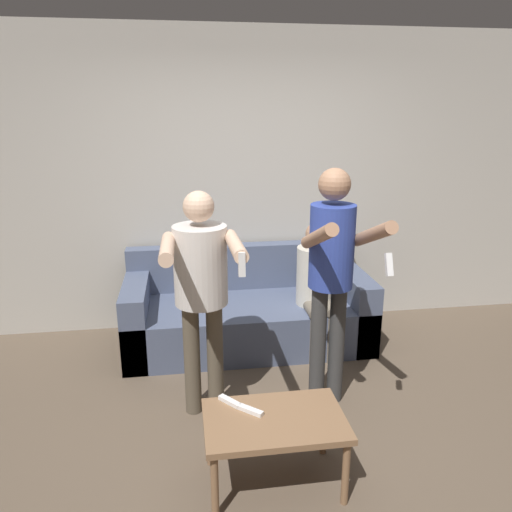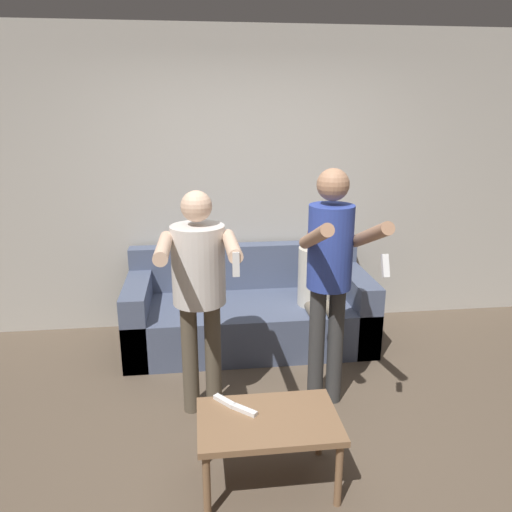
{
  "view_description": "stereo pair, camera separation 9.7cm",
  "coord_description": "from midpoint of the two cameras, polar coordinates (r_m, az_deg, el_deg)",
  "views": [
    {
      "loc": [
        -0.58,
        -2.58,
        2.03
      ],
      "look_at": [
        -0.05,
        0.94,
        0.96
      ],
      "focal_mm": 35.0,
      "sensor_mm": 36.0,
      "label": 1
    },
    {
      "loc": [
        -0.48,
        -2.6,
        2.03
      ],
      "look_at": [
        -0.05,
        0.94,
        0.96
      ],
      "focal_mm": 35.0,
      "sensor_mm": 36.0,
      "label": 2
    }
  ],
  "objects": [
    {
      "name": "ground_plane",
      "position": [
        3.33,
        2.57,
        -20.77
      ],
      "size": [
        14.0,
        14.0,
        0.0
      ],
      "primitive_type": "plane",
      "color": "brown"
    },
    {
      "name": "wall_back",
      "position": [
        4.62,
        -1.89,
        8.31
      ],
      "size": [
        6.4,
        0.06,
        2.7
      ],
      "color": "#B7B2A8",
      "rests_on": "ground_plane"
    },
    {
      "name": "couch",
      "position": [
        4.45,
        -1.65,
        -6.5
      ],
      "size": [
        2.1,
        0.91,
        0.81
      ],
      "color": "#4C5670",
      "rests_on": "ground_plane"
    },
    {
      "name": "person_standing_left",
      "position": [
        3.2,
        -7.15,
        -2.66
      ],
      "size": [
        0.46,
        0.79,
        1.54
      ],
      "color": "brown",
      "rests_on": "ground_plane"
    },
    {
      "name": "person_standing_right",
      "position": [
        3.31,
        7.86,
        -0.98
      ],
      "size": [
        0.42,
        0.72,
        1.66
      ],
      "color": "#383838",
      "rests_on": "ground_plane"
    },
    {
      "name": "person_seated",
      "position": [
        4.23,
        6.36,
        -3.02
      ],
      "size": [
        0.33,
        0.54,
        1.11
      ],
      "color": "#6B6051",
      "rests_on": "ground_plane"
    },
    {
      "name": "coffee_table",
      "position": [
        2.85,
        1.1,
        -18.85
      ],
      "size": [
        0.76,
        0.49,
        0.42
      ],
      "color": "#846042",
      "rests_on": "ground_plane"
    },
    {
      "name": "remote_near",
      "position": [
        2.86,
        -1.64,
        -17.23
      ],
      "size": [
        0.14,
        0.13,
        0.02
      ],
      "color": "white",
      "rests_on": "coffee_table"
    },
    {
      "name": "remote_far",
      "position": [
        2.94,
        -4.01,
        -16.24
      ],
      "size": [
        0.12,
        0.14,
        0.02
      ],
      "color": "white",
      "rests_on": "coffee_table"
    }
  ]
}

